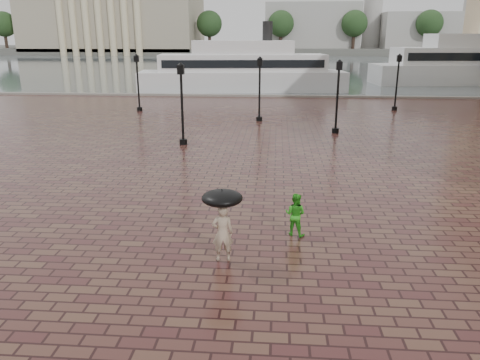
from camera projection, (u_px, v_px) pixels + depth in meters
The scene contains 13 objects.
ground at pixel (296, 209), 16.62m from camera, with size 300.00×300.00×0.00m, color #3C1B1B.
harbour_water at pixel (281, 63), 104.24m from camera, with size 240.00×240.00×0.00m, color #424D51.
quay_edge at pixel (284, 97), 47.09m from camera, with size 80.00×0.60×0.30m, color slate.
far_shore at pixel (280, 50), 168.71m from camera, with size 300.00×60.00×2.00m, color #4C4C47.
museum at pixel (114, 10), 154.34m from camera, with size 57.00×32.50×26.00m.
distant_skyline at pixel (428, 24), 153.09m from camera, with size 102.50×22.00×33.00m.
far_trees at pixel (281, 24), 145.27m from camera, with size 188.00×8.00×13.50m.
street_lamps at pixel (265, 89), 32.81m from camera, with size 21.44×14.44×4.40m.
adult_pedestrian at pixel (223, 233), 12.65m from camera, with size 0.58×0.38×1.60m, color tan.
child_pedestrian at pixel (295, 214), 14.32m from camera, with size 0.65×0.51×1.35m, color #2A9A1C.
ferry_near at pixel (243, 71), 51.55m from camera, with size 23.02×7.97×7.39m.
ferry_far at pixel (476, 64), 58.96m from camera, with size 26.11×8.72×8.40m.
umbrella at pixel (222, 198), 12.35m from camera, with size 1.10×1.10×1.12m.
Camera 1 is at (-0.75, -15.67, 5.91)m, focal length 35.00 mm.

